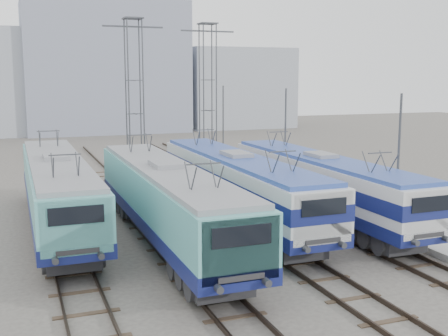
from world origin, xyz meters
TOP-DOWN VIEW (x-y plane):
  - ground at (0.00, 0.00)m, footprint 160.00×160.00m
  - platform at (10.20, 8.00)m, footprint 4.00×70.00m
  - locomotive_far_left at (-6.75, 8.90)m, footprint 2.86×18.07m
  - locomotive_center_left at (-2.25, 4.39)m, footprint 2.89×18.24m
  - locomotive_center_right at (2.25, 6.94)m, footprint 2.83×17.90m
  - locomotive_far_right at (6.75, 5.94)m, footprint 2.73×17.22m
  - catenary_tower_west at (0.00, 22.00)m, footprint 4.50×1.20m
  - catenary_tower_east at (6.50, 24.00)m, footprint 4.50×1.20m
  - mast_front at (8.60, 2.00)m, footprint 0.12×0.12m
  - mast_mid at (8.60, 14.00)m, footprint 0.12×0.12m
  - mast_rear at (8.60, 26.00)m, footprint 0.12×0.12m
  - safety_cone at (8.53, -0.28)m, footprint 0.32×0.32m
  - building_center at (4.00, 62.00)m, footprint 22.00×14.00m
  - building_east at (24.00, 62.00)m, footprint 16.00×12.00m

SIDE VIEW (x-z plane):
  - ground at x=0.00m, z-range 0.00..0.00m
  - platform at x=10.20m, z-range 0.00..0.30m
  - safety_cone at x=8.53m, z-range 0.30..0.81m
  - locomotive_far_right at x=6.75m, z-range 0.59..3.82m
  - locomotive_far_left at x=-6.75m, z-range 0.55..3.95m
  - locomotive_center_left at x=-2.25m, z-range 0.55..3.99m
  - locomotive_center_right at x=2.25m, z-range 0.60..3.97m
  - mast_front at x=8.60m, z-range 0.00..7.00m
  - mast_mid at x=8.60m, z-range 0.00..7.00m
  - mast_rear at x=8.60m, z-range 0.00..7.00m
  - building_east at x=24.00m, z-range 0.00..12.00m
  - catenary_tower_west at x=0.00m, z-range 0.64..12.64m
  - catenary_tower_east at x=6.50m, z-range 0.64..12.64m
  - building_center at x=4.00m, z-range 0.00..18.00m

